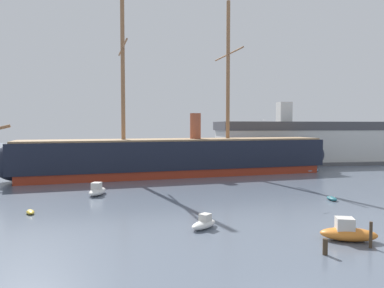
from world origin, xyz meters
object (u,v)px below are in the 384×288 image
(dinghy_mid_left, at_px, (30,212))
(dinghy_mid_right, at_px, (332,198))
(tall_ship, at_px, (178,156))
(motorboat_foreground_right, at_px, (348,233))
(sailboat_far_right, at_px, (310,170))
(seagull_in_flight, at_px, (263,120))
(motorboat_near_centre, at_px, (204,223))
(mooring_piling_left_pair, at_px, (371,235))
(mooring_piling_nearest, at_px, (325,247))
(dockside_warehouse_right, at_px, (312,143))
(motorboat_distant_centre, at_px, (189,166))
(motorboat_alongside_bow, at_px, (97,191))
(dinghy_far_left, at_px, (45,175))

(dinghy_mid_left, bearing_deg, dinghy_mid_right, 1.94)
(tall_ship, xyz_separation_m, motorboat_foreground_right, (9.76, -42.47, -3.09))
(dinghy_mid_right, bearing_deg, dinghy_mid_left, -178.06)
(sailboat_far_right, relative_size, seagull_in_flight, 5.53)
(motorboat_near_centre, height_order, sailboat_far_right, sailboat_far_right)
(dinghy_mid_right, height_order, mooring_piling_left_pair, mooring_piling_left_pair)
(mooring_piling_nearest, bearing_deg, seagull_in_flight, 81.24)
(motorboat_near_centre, bearing_deg, seagull_in_flight, 52.23)
(tall_ship, relative_size, mooring_piling_nearest, 58.07)
(dockside_warehouse_right, bearing_deg, motorboat_distant_centre, -171.54)
(dinghy_mid_right, xyz_separation_m, seagull_in_flight, (-7.89, 4.86, 10.50))
(motorboat_near_centre, distance_m, motorboat_alongside_bow, 22.14)
(tall_ship, distance_m, motorboat_distant_centre, 13.64)
(motorboat_near_centre, bearing_deg, motorboat_alongside_bow, 122.74)
(seagull_in_flight, bearing_deg, mooring_piling_nearest, -98.76)
(motorboat_foreground_right, bearing_deg, mooring_piling_left_pair, -70.28)
(dinghy_mid_left, xyz_separation_m, seagull_in_flight, (29.84, 6.13, 10.53))
(motorboat_foreground_right, distance_m, seagull_in_flight, 22.77)
(tall_ship, xyz_separation_m, mooring_piling_left_pair, (10.48, -44.48, -2.71))
(motorboat_foreground_right, bearing_deg, motorboat_alongside_bow, 134.28)
(dockside_warehouse_right, bearing_deg, seagull_in_flight, -125.55)
(dinghy_far_left, bearing_deg, dinghy_mid_right, -34.54)
(motorboat_distant_centre, xyz_separation_m, mooring_piling_left_pair, (6.39, -57.07, 0.59))
(seagull_in_flight, bearing_deg, mooring_piling_left_pair, -87.73)
(motorboat_near_centre, distance_m, mooring_piling_left_pair, 14.55)
(motorboat_alongside_bow, xyz_separation_m, mooring_piling_nearest, (19.88, -27.07, -0.02))
(motorboat_foreground_right, relative_size, motorboat_alongside_bow, 1.08)
(dinghy_mid_left, distance_m, sailboat_far_right, 56.20)
(dinghy_mid_right, bearing_deg, mooring_piling_nearest, -121.93)
(motorboat_foreground_right, distance_m, mooring_piling_nearest, 4.71)
(mooring_piling_nearest, bearing_deg, tall_ship, 97.55)
(mooring_piling_left_pair, height_order, seagull_in_flight, seagull_in_flight)
(motorboat_near_centre, bearing_deg, dinghy_mid_left, 154.66)
(dinghy_mid_left, bearing_deg, tall_ship, 54.29)
(dinghy_mid_right, bearing_deg, motorboat_foreground_right, -116.37)
(dinghy_mid_right, xyz_separation_m, dinghy_far_left, (-43.43, 29.89, 0.01))
(dinghy_mid_left, bearing_deg, motorboat_alongside_bow, 57.29)
(tall_ship, bearing_deg, dinghy_mid_left, -125.71)
(tall_ship, height_order, sailboat_far_right, tall_ship)
(motorboat_distant_centre, bearing_deg, tall_ship, -107.97)
(sailboat_far_right, bearing_deg, seagull_in_flight, -130.62)
(motorboat_foreground_right, height_order, dinghy_mid_left, motorboat_foreground_right)
(motorboat_foreground_right, bearing_deg, seagull_in_flight, 90.47)
(dinghy_mid_left, relative_size, motorboat_distant_centre, 0.57)
(tall_ship, height_order, dinghy_far_left, tall_ship)
(dockside_warehouse_right, bearing_deg, dinghy_mid_left, -141.79)
(tall_ship, relative_size, motorboat_alongside_bow, 15.37)
(motorboat_distant_centre, bearing_deg, mooring_piling_left_pair, -83.61)
(dinghy_mid_left, height_order, dinghy_far_left, dinghy_far_left)
(dinghy_far_left, relative_size, sailboat_far_right, 0.44)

